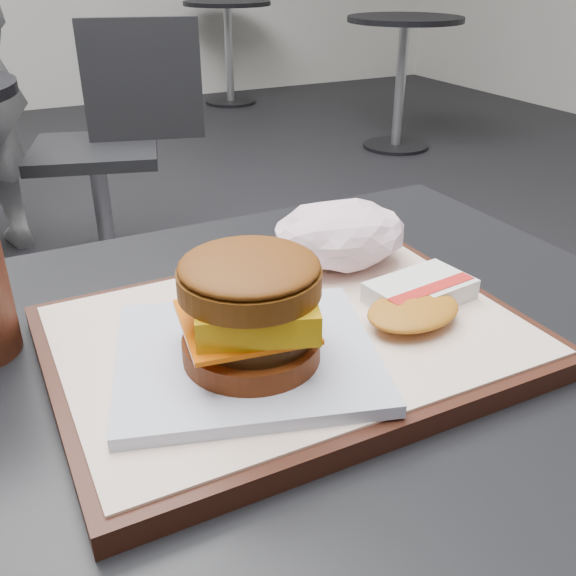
# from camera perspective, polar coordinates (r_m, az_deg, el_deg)

# --- Properties ---
(customer_table) EXTENTS (0.80, 0.60, 0.77)m
(customer_table) POSITION_cam_1_polar(r_m,az_deg,el_deg) (0.64, -3.00, -20.34)
(customer_table) COLOR #A5A5AA
(customer_table) RESTS_ON ground
(serving_tray) EXTENTS (0.38, 0.28, 0.02)m
(serving_tray) POSITION_cam_1_polar(r_m,az_deg,el_deg) (0.53, 0.26, -4.55)
(serving_tray) COLOR black
(serving_tray) RESTS_ON customer_table
(breakfast_sandwich) EXTENTS (0.23, 0.22, 0.09)m
(breakfast_sandwich) POSITION_cam_1_polar(r_m,az_deg,el_deg) (0.46, -3.41, -2.85)
(breakfast_sandwich) COLOR white
(breakfast_sandwich) RESTS_ON serving_tray
(hash_brown) EXTENTS (0.13, 0.10, 0.02)m
(hash_brown) POSITION_cam_1_polar(r_m,az_deg,el_deg) (0.56, 11.41, -0.99)
(hash_brown) COLOR silver
(hash_brown) RESTS_ON serving_tray
(crumpled_wrapper) EXTENTS (0.13, 0.10, 0.06)m
(crumpled_wrapper) POSITION_cam_1_polar(r_m,az_deg,el_deg) (0.63, 4.73, 4.74)
(crumpled_wrapper) COLOR white
(crumpled_wrapper) RESTS_ON serving_tray
(neighbor_chair) EXTENTS (0.65, 0.52, 0.88)m
(neighbor_chair) POSITION_cam_1_polar(r_m,az_deg,el_deg) (2.35, -15.32, 13.04)
(neighbor_chair) COLOR #9F9FA4
(neighbor_chair) RESTS_ON ground
(bg_table_near) EXTENTS (0.66, 0.66, 0.75)m
(bg_table_near) POSITION_cam_1_polar(r_m,az_deg,el_deg) (4.01, 10.18, 20.01)
(bg_table_near) COLOR black
(bg_table_near) RESTS_ON ground
(bg_table_far) EXTENTS (0.66, 0.66, 0.75)m
(bg_table_far) POSITION_cam_1_polar(r_m,az_deg,el_deg) (5.30, -5.36, 22.04)
(bg_table_far) COLOR black
(bg_table_far) RESTS_ON ground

